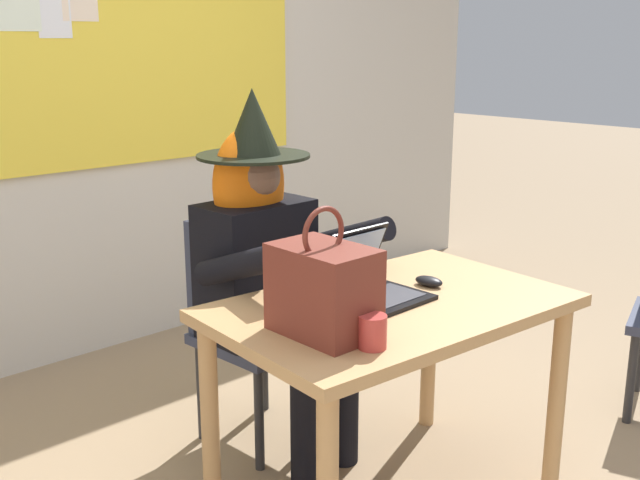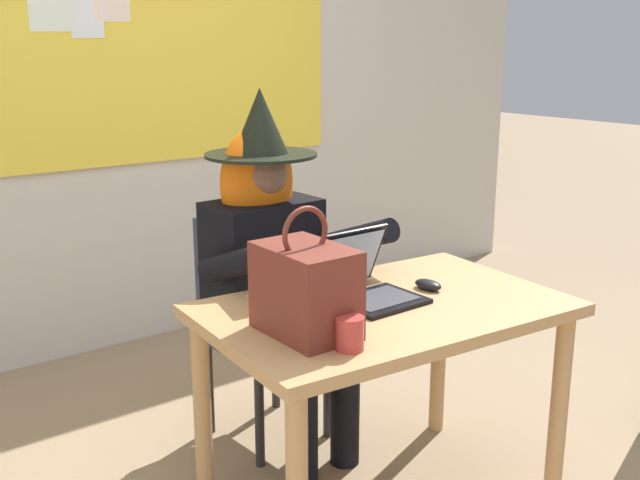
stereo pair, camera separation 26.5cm
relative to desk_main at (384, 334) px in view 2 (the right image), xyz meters
The scene contains 8 objects.
wall_back_bulletin 2.08m from the desk_main, 90.42° to the left, with size 5.71×2.14×2.64m.
desk_main is the anchor object (origin of this frame).
chair_at_desk 0.74m from the desk_main, 93.24° to the left, with size 0.45×0.45×0.90m.
person_costumed 0.62m from the desk_main, 93.21° to the left, with size 0.60×0.68×1.39m.
laptop 0.17m from the desk_main, 93.48° to the left, with size 0.27×0.32×0.22m.
computer_mouse 0.25m from the desk_main, ahead, with size 0.06×0.10×0.03m, color black.
handbag 0.43m from the desk_main, behind, with size 0.20×0.30×0.38m.
coffee_mug 0.42m from the desk_main, 146.18° to the right, with size 0.08×0.08×0.10m, color #B23833.
Camera 2 is at (-1.56, -1.71, 1.56)m, focal length 42.81 mm.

